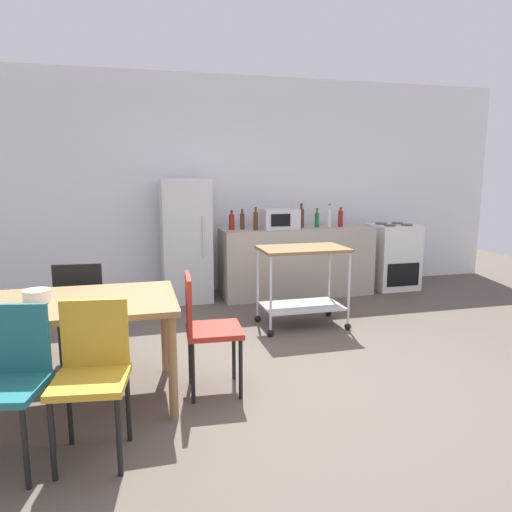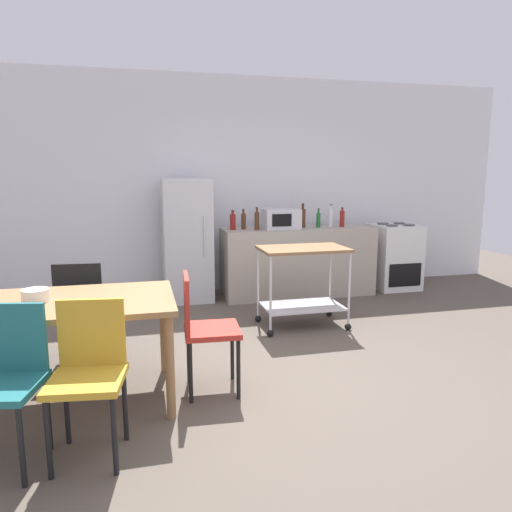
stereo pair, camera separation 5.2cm
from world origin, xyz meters
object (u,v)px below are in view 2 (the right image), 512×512
(bottle_soy_sauce, at_px, (342,218))
(chair_teal, at_px, (5,374))
(dining_table, at_px, (63,312))
(chair_black, at_px, (82,304))
(bottle_vinegar, at_px, (244,221))
(bottle_soda, at_px, (318,220))
(bottle_sesame_oil, at_px, (233,221))
(chair_mustard, at_px, (89,368))
(kitchen_cart, at_px, (303,273))
(bottle_sparkling_water, at_px, (257,220))
(stove_oven, at_px, (394,257))
(refrigerator, at_px, (187,240))
(chair_red, at_px, (203,324))
(fruit_bowl, at_px, (35,295))
(bottle_wine, at_px, (303,218))
(bottle_olive_oil, at_px, (331,217))
(microwave, at_px, (281,219))

(bottle_soy_sauce, bearing_deg, chair_teal, -137.18)
(dining_table, xyz_separation_m, chair_black, (0.04, 0.73, -0.15))
(bottle_vinegar, height_order, bottle_soda, bottle_vinegar)
(bottle_sesame_oil, bearing_deg, chair_mustard, -114.68)
(chair_black, bearing_deg, bottle_sesame_oil, -127.58)
(kitchen_cart, relative_size, bottle_sparkling_water, 3.14)
(stove_oven, bearing_deg, dining_table, -147.74)
(refrigerator, relative_size, bottle_soda, 6.14)
(chair_black, relative_size, stove_oven, 0.97)
(chair_red, height_order, fruit_bowl, chair_red)
(chair_teal, bearing_deg, bottle_wine, 60.39)
(stove_oven, bearing_deg, chair_red, -139.82)
(bottle_wine, distance_m, bottle_olive_oil, 0.39)
(chair_teal, relative_size, bottle_olive_oil, 2.94)
(chair_mustard, bearing_deg, chair_teal, -174.67)
(kitchen_cart, height_order, bottle_vinegar, bottle_vinegar)
(microwave, bearing_deg, bottle_wine, 15.33)
(fruit_bowl, bearing_deg, bottle_soda, 39.68)
(dining_table, height_order, refrigerator, refrigerator)
(bottle_sparkling_water, bearing_deg, fruit_bowl, -131.67)
(fruit_bowl, bearing_deg, dining_table, -4.34)
(stove_oven, bearing_deg, bottle_sesame_oil, 179.80)
(chair_black, xyz_separation_m, kitchen_cart, (2.15, 0.49, 0.05))
(chair_red, relative_size, stove_oven, 0.97)
(chair_red, height_order, bottle_sesame_oil, bottle_sesame_oil)
(bottle_sparkling_water, xyz_separation_m, fruit_bowl, (-2.16, -2.42, -0.23))
(stove_oven, height_order, fruit_bowl, stove_oven)
(dining_table, height_order, stove_oven, stove_oven)
(kitchen_cart, height_order, bottle_soda, bottle_soda)
(bottle_sesame_oil, height_order, microwave, microwave)
(microwave, bearing_deg, chair_black, -142.65)
(kitchen_cart, bearing_deg, bottle_soy_sauce, 51.72)
(bottle_wine, bearing_deg, bottle_soy_sauce, -6.65)
(refrigerator, height_order, bottle_wine, refrigerator)
(bottle_soy_sauce, bearing_deg, chair_black, -150.68)
(bottle_sesame_oil, distance_m, bottle_vinegar, 0.14)
(chair_teal, height_order, chair_red, same)
(stove_oven, distance_m, bottle_olive_oil, 1.14)
(bottle_wine, height_order, bottle_olive_oil, bottle_wine)
(dining_table, relative_size, bottle_soda, 5.95)
(dining_table, relative_size, chair_teal, 1.69)
(bottle_vinegar, relative_size, bottle_olive_oil, 0.86)
(dining_table, bearing_deg, bottle_wine, 44.08)
(dining_table, relative_size, chair_mustard, 1.69)
(dining_table, height_order, bottle_soy_sauce, bottle_soy_sauce)
(chair_red, xyz_separation_m, chair_black, (-0.92, 0.78, 0.00))
(bottle_sesame_oil, bearing_deg, microwave, -6.22)
(bottle_sesame_oil, height_order, bottle_wine, bottle_wine)
(dining_table, distance_m, chair_teal, 0.70)
(chair_teal, bearing_deg, kitchen_cart, 50.15)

